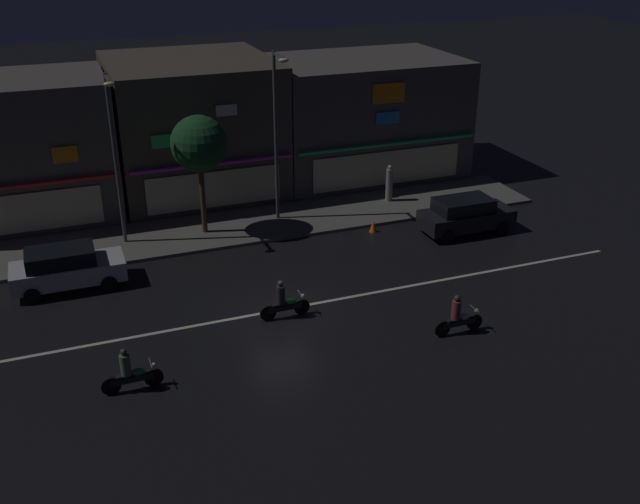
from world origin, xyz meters
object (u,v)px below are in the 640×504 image
object	(u,v)px
parked_car_near_kerb	(66,268)
traffic_cone	(373,226)
motorcycle_lead	(458,317)
motorcycle_opposite_lane	(284,302)
parked_car_trailing	(465,215)
streetlamp_mid	(277,125)
pedestrian_on_sidewalk	(389,184)
streetlamp_west	(115,148)
motorcycle_following	(130,373)

from	to	relation	value
parked_car_near_kerb	traffic_cone	world-z (taller)	parked_car_near_kerb
motorcycle_lead	motorcycle_opposite_lane	size ratio (longest dim) A/B	1.00
parked_car_trailing	motorcycle_opposite_lane	distance (m)	11.27
streetlamp_mid	motorcycle_opposite_lane	bearing A→B (deg)	-106.93
streetlamp_mid	pedestrian_on_sidewalk	size ratio (longest dim) A/B	4.17
streetlamp_west	motorcycle_following	size ratio (longest dim) A/B	3.93
streetlamp_west	pedestrian_on_sidewalk	world-z (taller)	streetlamp_west
parked_car_near_kerb	motorcycle_lead	size ratio (longest dim) A/B	2.26
streetlamp_west	traffic_cone	distance (m)	12.00
streetlamp_mid	parked_car_trailing	bearing A→B (deg)	-29.02
streetlamp_west	parked_car_trailing	size ratio (longest dim) A/B	1.74
streetlamp_mid	parked_car_near_kerb	xyz separation A→B (m)	(-9.87, -3.47, -3.87)
parked_car_near_kerb	parked_car_trailing	bearing A→B (deg)	177.47
streetlamp_west	parked_car_trailing	world-z (taller)	streetlamp_west
pedestrian_on_sidewalk	parked_car_near_kerb	bearing A→B (deg)	-6.12
parked_car_near_kerb	parked_car_trailing	world-z (taller)	same
pedestrian_on_sidewalk	motorcycle_lead	xyz separation A→B (m)	(-3.33, -12.38, -0.39)
streetlamp_mid	motorcycle_lead	distance (m)	12.94
parked_car_near_kerb	motorcycle_lead	distance (m)	15.16
pedestrian_on_sidewalk	motorcycle_opposite_lane	distance (m)	12.62
motorcycle_following	motorcycle_opposite_lane	xyz separation A→B (m)	(5.82, 2.59, 0.00)
streetlamp_mid	traffic_cone	xyz separation A→B (m)	(3.72, -2.70, -4.46)
parked_car_near_kerb	motorcycle_opposite_lane	xyz separation A→B (m)	(7.20, -5.28, -0.24)
motorcycle_following	motorcycle_lead	bearing A→B (deg)	173.93
parked_car_near_kerb	pedestrian_on_sidewalk	bearing A→B (deg)	-166.29
motorcycle_lead	pedestrian_on_sidewalk	bearing A→B (deg)	-101.12
motorcycle_opposite_lane	motorcycle_lead	bearing A→B (deg)	152.71
streetlamp_west	streetlamp_mid	xyz separation A→B (m)	(7.23, 0.24, 0.21)
parked_car_trailing	streetlamp_west	bearing A→B (deg)	164.94
traffic_cone	motorcycle_opposite_lane	bearing A→B (deg)	-136.50
motorcycle_opposite_lane	pedestrian_on_sidewalk	bearing A→B (deg)	-129.65
streetlamp_west	parked_car_near_kerb	distance (m)	5.54
streetlamp_west	pedestrian_on_sidewalk	xyz separation A→B (m)	(13.24, 0.64, -3.50)
streetlamp_west	motorcycle_following	distance (m)	11.83
streetlamp_mid	motorcycle_lead	world-z (taller)	streetlamp_mid
streetlamp_west	motorcycle_following	xyz separation A→B (m)	(-1.25, -11.10, -3.89)
motorcycle_opposite_lane	traffic_cone	bearing A→B (deg)	-132.70
streetlamp_mid	motorcycle_lead	size ratio (longest dim) A/B	4.15
parked_car_trailing	motorcycle_opposite_lane	xyz separation A→B (m)	(-10.32, -4.51, -0.24)
streetlamp_west	parked_car_near_kerb	world-z (taller)	streetlamp_west
pedestrian_on_sidewalk	parked_car_trailing	xyz separation A→B (m)	(1.65, -4.65, -0.15)
streetlamp_west	traffic_cone	world-z (taller)	streetlamp_west
parked_car_near_kerb	motorcycle_following	size ratio (longest dim) A/B	2.26
parked_car_near_kerb	motorcycle_following	world-z (taller)	parked_car_near_kerb
pedestrian_on_sidewalk	motorcycle_opposite_lane	xyz separation A→B (m)	(-8.68, -9.16, -0.39)
streetlamp_west	parked_car_near_kerb	xyz separation A→B (m)	(-2.64, -3.23, -3.65)
streetlamp_west	motorcycle_opposite_lane	xyz separation A→B (m)	(4.57, -8.51, -3.89)
parked_car_trailing	traffic_cone	distance (m)	4.27
parked_car_trailing	motorcycle_lead	world-z (taller)	parked_car_trailing
motorcycle_following	traffic_cone	bearing A→B (deg)	-147.50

